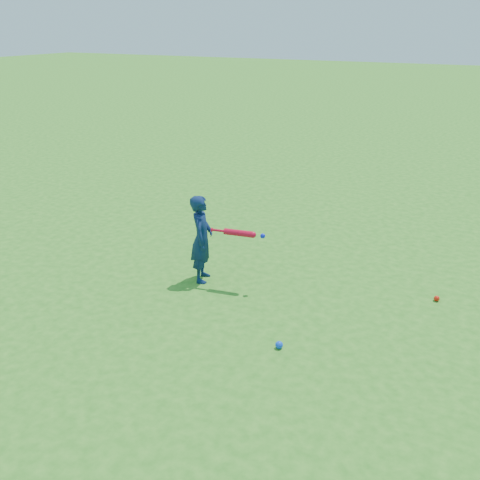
# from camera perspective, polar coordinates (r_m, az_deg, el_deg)

# --- Properties ---
(ground) EXTENTS (80.00, 80.00, 0.00)m
(ground) POSITION_cam_1_polar(r_m,az_deg,el_deg) (7.34, -6.60, -2.46)
(ground) COLOR #2B751B
(ground) RESTS_ON ground
(child) EXTENTS (0.39, 0.47, 1.12)m
(child) POSITION_cam_1_polar(r_m,az_deg,el_deg) (6.63, -4.10, 0.13)
(child) COLOR #0F1F46
(child) RESTS_ON ground
(ground_ball_red) EXTENTS (0.07, 0.07, 0.07)m
(ground_ball_red) POSITION_cam_1_polar(r_m,az_deg,el_deg) (6.73, 20.24, -5.88)
(ground_ball_red) COLOR red
(ground_ball_red) RESTS_ON ground
(ground_ball_blue) EXTENTS (0.08, 0.08, 0.08)m
(ground_ball_blue) POSITION_cam_1_polar(r_m,az_deg,el_deg) (5.49, 4.19, -11.10)
(ground_ball_blue) COLOR blue
(ground_ball_blue) RESTS_ON ground
(bat_swing) EXTENTS (0.68, 0.15, 0.08)m
(bat_swing) POSITION_cam_1_polar(r_m,az_deg,el_deg) (6.36, 0.12, 0.72)
(bat_swing) COLOR red
(bat_swing) RESTS_ON ground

